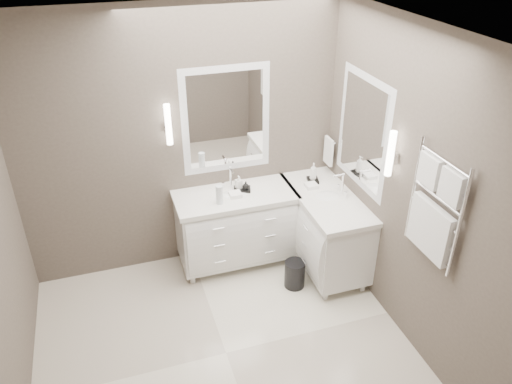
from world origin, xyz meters
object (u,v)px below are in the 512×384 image
object	(u,v)px
vanity_right	(325,226)
towel_ladder	(434,212)
vanity_back	(236,224)
waste_bin	(295,274)

from	to	relation	value
vanity_right	towel_ladder	distance (m)	1.60
vanity_back	waste_bin	bearing A→B (deg)	-51.95
towel_ladder	waste_bin	xyz separation A→B (m)	(-0.65, 1.05, -1.25)
waste_bin	vanity_right	bearing A→B (deg)	30.46
vanity_right	towel_ladder	bearing A→B (deg)	-80.16
towel_ladder	waste_bin	size ratio (longest dim) A/B	3.09
vanity_back	waste_bin	xyz separation A→B (m)	(0.45, -0.58, -0.34)
vanity_back	towel_ladder	distance (m)	2.16
vanity_right	waste_bin	xyz separation A→B (m)	(-0.43, -0.25, -0.34)
vanity_right	towel_ladder	world-z (taller)	towel_ladder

